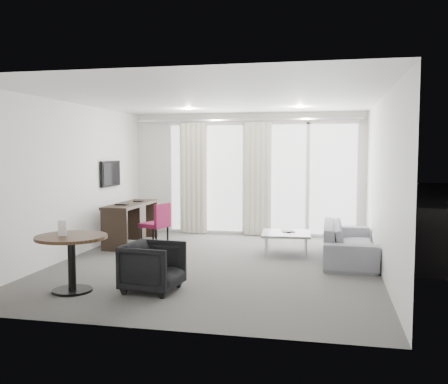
% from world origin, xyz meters
% --- Properties ---
extents(floor, '(5.00, 6.00, 0.00)m').
position_xyz_m(floor, '(0.00, 0.00, 0.00)').
color(floor, '#53514D').
rests_on(floor, ground).
extents(ceiling, '(5.00, 6.00, 0.00)m').
position_xyz_m(ceiling, '(0.00, 0.00, 2.60)').
color(ceiling, white).
rests_on(ceiling, ground).
extents(wall_left, '(0.00, 6.00, 2.60)m').
position_xyz_m(wall_left, '(-2.50, 0.00, 1.30)').
color(wall_left, silver).
rests_on(wall_left, ground).
extents(wall_right, '(0.00, 6.00, 2.60)m').
position_xyz_m(wall_right, '(2.50, 0.00, 1.30)').
color(wall_right, silver).
rests_on(wall_right, ground).
extents(wall_front, '(5.00, 0.00, 2.60)m').
position_xyz_m(wall_front, '(0.00, -3.00, 1.30)').
color(wall_front, silver).
rests_on(wall_front, ground).
extents(window_panel, '(4.00, 0.02, 2.38)m').
position_xyz_m(window_panel, '(0.30, 2.98, 1.20)').
color(window_panel, white).
rests_on(window_panel, ground).
extents(window_frame, '(4.10, 0.06, 2.44)m').
position_xyz_m(window_frame, '(0.30, 2.97, 1.20)').
color(window_frame, white).
rests_on(window_frame, ground).
extents(curtain_left, '(0.60, 0.20, 2.38)m').
position_xyz_m(curtain_left, '(-1.15, 2.82, 1.20)').
color(curtain_left, beige).
rests_on(curtain_left, ground).
extents(curtain_right, '(0.60, 0.20, 2.38)m').
position_xyz_m(curtain_right, '(0.25, 2.82, 1.20)').
color(curtain_right, beige).
rests_on(curtain_right, ground).
extents(curtain_track, '(4.80, 0.04, 0.04)m').
position_xyz_m(curtain_track, '(0.00, 2.82, 2.45)').
color(curtain_track, '#B2B2B7').
rests_on(curtain_track, ceiling).
extents(downlight_a, '(0.12, 0.12, 0.02)m').
position_xyz_m(downlight_a, '(-0.90, 1.60, 2.59)').
color(downlight_a, '#FFE0B2').
rests_on(downlight_a, ceiling).
extents(downlight_b, '(0.12, 0.12, 0.02)m').
position_xyz_m(downlight_b, '(1.20, 1.60, 2.59)').
color(downlight_b, '#FFE0B2').
rests_on(downlight_b, ceiling).
extents(desk, '(0.52, 1.68, 0.79)m').
position_xyz_m(desk, '(-2.00, 1.35, 0.39)').
color(desk, black).
rests_on(desk, floor).
extents(tv, '(0.05, 0.80, 0.50)m').
position_xyz_m(tv, '(-2.46, 1.45, 1.35)').
color(tv, black).
rests_on(tv, wall_left).
extents(desk_chair, '(0.57, 0.55, 0.84)m').
position_xyz_m(desk_chair, '(-1.41, 1.04, 0.42)').
color(desk_chair, maroon).
rests_on(desk_chair, floor).
extents(round_table, '(1.17, 1.17, 0.72)m').
position_xyz_m(round_table, '(-1.45, -1.92, 0.36)').
color(round_table, '#311E0F').
rests_on(round_table, floor).
extents(menu_card, '(0.11, 0.05, 0.20)m').
position_xyz_m(menu_card, '(-1.54, -1.97, 0.72)').
color(menu_card, white).
rests_on(menu_card, round_table).
extents(tub_armchair, '(0.76, 0.74, 0.63)m').
position_xyz_m(tub_armchair, '(-0.45, -1.68, 0.31)').
color(tub_armchair, black).
rests_on(tub_armchair, floor).
extents(coffee_table, '(0.89, 0.89, 0.37)m').
position_xyz_m(coffee_table, '(1.02, 1.03, 0.19)').
color(coffee_table, gray).
rests_on(coffee_table, floor).
extents(remote, '(0.12, 0.18, 0.02)m').
position_xyz_m(remote, '(1.09, 1.07, 0.36)').
color(remote, black).
rests_on(remote, coffee_table).
extents(magazine, '(0.26, 0.30, 0.02)m').
position_xyz_m(magazine, '(1.04, 1.18, 0.36)').
color(magazine, gray).
rests_on(magazine, coffee_table).
extents(sofa, '(0.81, 2.07, 0.61)m').
position_xyz_m(sofa, '(2.07, 0.74, 0.30)').
color(sofa, gray).
rests_on(sofa, floor).
extents(terrace_slab, '(5.60, 3.00, 0.12)m').
position_xyz_m(terrace_slab, '(0.30, 4.50, -0.06)').
color(terrace_slab, '#4D4D50').
rests_on(terrace_slab, ground).
extents(rattan_chair_a, '(0.68, 0.68, 0.79)m').
position_xyz_m(rattan_chair_a, '(1.00, 4.49, 0.39)').
color(rattan_chair_a, brown).
rests_on(rattan_chair_a, terrace_slab).
extents(rattan_chair_b, '(0.55, 0.55, 0.75)m').
position_xyz_m(rattan_chair_b, '(1.65, 5.18, 0.38)').
color(rattan_chair_b, brown).
rests_on(rattan_chair_b, terrace_slab).
extents(rattan_table, '(0.67, 0.67, 0.52)m').
position_xyz_m(rattan_table, '(1.72, 4.42, 0.26)').
color(rattan_table, brown).
rests_on(rattan_table, terrace_slab).
extents(balustrade, '(5.50, 0.06, 1.05)m').
position_xyz_m(balustrade, '(0.30, 5.95, 0.50)').
color(balustrade, '#B2B2B7').
rests_on(balustrade, terrace_slab).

